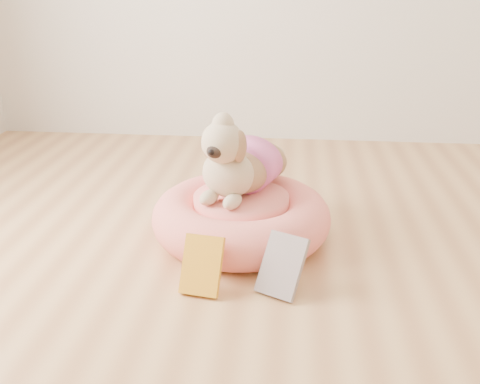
# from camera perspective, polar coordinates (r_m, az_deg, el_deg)

# --- Properties ---
(floor) EXTENTS (4.50, 4.50, 0.00)m
(floor) POSITION_cam_1_polar(r_m,az_deg,el_deg) (1.61, 3.85, -17.15)
(floor) COLOR #B87E4C
(floor) RESTS_ON ground
(pet_bed) EXTENTS (0.74, 0.74, 0.19)m
(pet_bed) POSITION_cam_1_polar(r_m,az_deg,el_deg) (2.21, 0.13, -2.69)
(pet_bed) COLOR #FA6B62
(pet_bed) RESTS_ON floor
(dog) EXTENTS (0.49, 0.59, 0.37)m
(dog) POSITION_cam_1_polar(r_m,az_deg,el_deg) (2.15, -0.10, 4.62)
(dog) COLOR brown
(dog) RESTS_ON pet_bed
(book_yellow) EXTENTS (0.15, 0.14, 0.19)m
(book_yellow) POSITION_cam_1_polar(r_m,az_deg,el_deg) (1.85, -4.08, -7.80)
(book_yellow) COLOR yellow
(book_yellow) RESTS_ON floor
(book_white) EXTENTS (0.19, 0.19, 0.19)m
(book_white) POSITION_cam_1_polar(r_m,az_deg,el_deg) (1.85, 4.50, -7.82)
(book_white) COLOR white
(book_white) RESTS_ON floor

